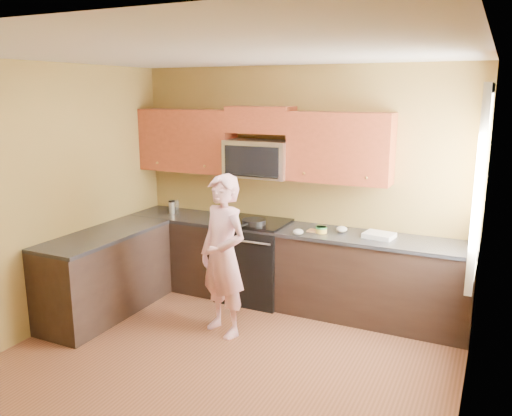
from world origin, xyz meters
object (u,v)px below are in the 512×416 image
Objects in this scene: woman at (223,256)px; butter_tub at (321,233)px; frying_pan at (254,224)px; travel_mug at (172,214)px; stove at (254,260)px; microwave at (259,177)px.

woman is 13.35× the size of butter_tub.
travel_mug is (-1.20, 0.14, -0.03)m from frying_pan.
travel_mug is at bearing 164.70° from woman.
stove is 5.59× the size of travel_mug.
frying_pan is 3.83× the size of butter_tub.
frying_pan is at bearing 114.50° from woman.
butter_tub is 0.72× the size of travel_mug.
woman is 3.49× the size of frying_pan.
frying_pan is 2.76× the size of travel_mug.
microwave is (0.00, 0.12, 0.97)m from stove.
butter_tub is at bearing 15.15° from frying_pan.
stove is 0.50m from frying_pan.
woman is 0.80m from frying_pan.
microwave is 1.26m from travel_mug.
butter_tub is 1.97m from travel_mug.
woman reaches higher than frying_pan.
stove is at bearing 117.93° from woman.
travel_mug is (-1.25, 0.93, 0.10)m from woman.
butter_tub is at bearing -3.74° from stove.
microwave is 4.48× the size of travel_mug.
travel_mug is at bearing -173.49° from microwave.
stove is 0.94m from butter_tub.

